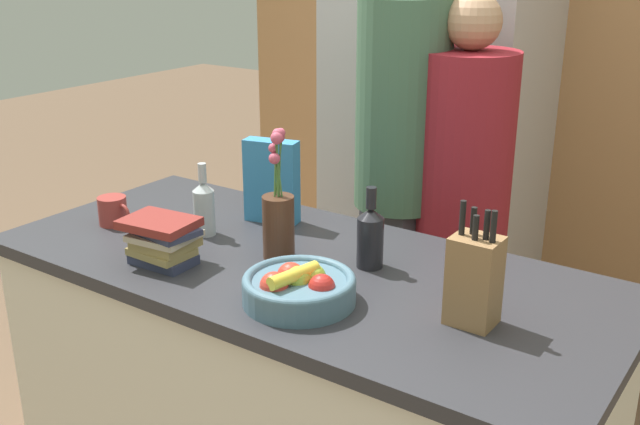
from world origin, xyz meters
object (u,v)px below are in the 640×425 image
(refrigerator, at_px, (436,136))
(person_at_sink, at_px, (401,163))
(fruit_bowl, at_px, (299,286))
(coffee_mug, at_px, (113,211))
(knife_block, at_px, (474,279))
(book_stack, at_px, (163,239))
(person_in_blue, at_px, (461,201))
(bottle_oil, at_px, (204,207))
(bottle_vinegar, at_px, (370,236))
(flower_vase, at_px, (279,217))
(cereal_box, at_px, (272,181))

(refrigerator, xyz_separation_m, person_at_sink, (0.18, -0.65, 0.06))
(refrigerator, bearing_deg, fruit_bowl, -75.50)
(coffee_mug, bearing_deg, knife_block, 1.84)
(book_stack, bearing_deg, fruit_bowl, 2.55)
(refrigerator, xyz_separation_m, person_in_blue, (0.40, -0.59, -0.05))
(fruit_bowl, height_order, person_at_sink, person_at_sink)
(fruit_bowl, distance_m, book_stack, 0.45)
(bottle_oil, distance_m, bottle_vinegar, 0.55)
(coffee_mug, distance_m, bottle_vinegar, 0.86)
(flower_vase, xyz_separation_m, book_stack, (-0.24, -0.22, -0.05))
(knife_block, relative_size, coffee_mug, 2.34)
(refrigerator, height_order, fruit_bowl, refrigerator)
(flower_vase, bearing_deg, person_in_blue, 74.61)
(fruit_bowl, bearing_deg, flower_vase, 137.33)
(person_at_sink, bearing_deg, fruit_bowl, -54.16)
(person_at_sink, bearing_deg, cereal_box, -89.11)
(book_stack, bearing_deg, cereal_box, 85.10)
(cereal_box, xyz_separation_m, coffee_mug, (-0.39, -0.31, -0.09))
(person_at_sink, distance_m, person_in_blue, 0.25)
(refrigerator, height_order, person_at_sink, refrigerator)
(coffee_mug, bearing_deg, flower_vase, 8.84)
(refrigerator, bearing_deg, coffee_mug, -105.57)
(flower_vase, bearing_deg, person_at_sink, 90.47)
(flower_vase, distance_m, book_stack, 0.33)
(cereal_box, bearing_deg, person_at_sink, 68.74)
(book_stack, relative_size, bottle_oil, 0.95)
(fruit_bowl, bearing_deg, coffee_mug, 172.41)
(book_stack, bearing_deg, refrigerator, 88.22)
(refrigerator, xyz_separation_m, knife_block, (0.80, -1.41, 0.06))
(cereal_box, bearing_deg, person_in_blue, 53.19)
(fruit_bowl, bearing_deg, book_stack, -177.45)
(fruit_bowl, height_order, cereal_box, cereal_box)
(fruit_bowl, distance_m, cereal_box, 0.60)
(fruit_bowl, relative_size, person_at_sink, 0.16)
(coffee_mug, height_order, person_at_sink, person_at_sink)
(fruit_bowl, bearing_deg, bottle_oil, 157.68)
(knife_block, bearing_deg, cereal_box, 161.33)
(flower_vase, xyz_separation_m, bottle_oil, (-0.29, 0.01, -0.03))
(book_stack, bearing_deg, coffee_mug, 160.22)
(cereal_box, height_order, person_in_blue, person_in_blue)
(fruit_bowl, xyz_separation_m, coffee_mug, (-0.81, 0.11, 0.00))
(refrigerator, relative_size, cereal_box, 7.20)
(person_at_sink, height_order, person_in_blue, person_at_sink)
(bottle_vinegar, bearing_deg, cereal_box, 163.55)
(knife_block, distance_m, coffee_mug, 1.21)
(refrigerator, bearing_deg, knife_block, -60.52)
(refrigerator, height_order, coffee_mug, refrigerator)
(refrigerator, relative_size, flower_vase, 5.12)
(bottle_oil, distance_m, person_in_blue, 0.92)
(knife_block, xyz_separation_m, cereal_box, (-0.81, 0.27, 0.02))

